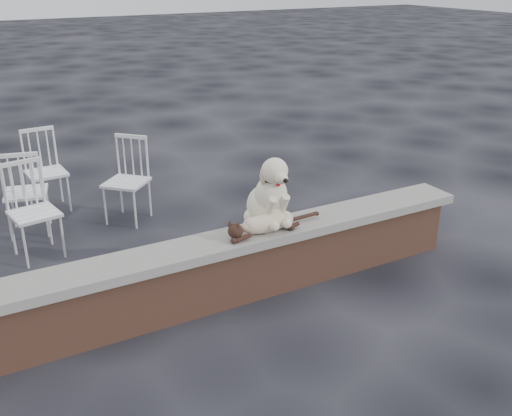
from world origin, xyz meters
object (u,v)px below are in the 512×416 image
chair_a (34,212)px  dog (266,189)px  chair_c (26,191)px  chair_d (126,181)px  chair_b (46,171)px  cat (267,222)px

chair_a → dog: bearing=-51.2°
chair_c → chair_a: bearing=101.2°
dog → chair_d: bearing=109.2°
dog → chair_d: dog is taller
chair_d → chair_b: 1.03m
chair_a → chair_c: (0.02, 0.63, 0.00)m
chair_a → chair_b: size_ratio=1.00×
dog → chair_c: 2.75m
cat → chair_b: bearing=114.9°
dog → chair_b: dog is taller
cat → chair_c: 2.80m
cat → chair_d: bearing=106.0°
chair_b → dog: bearing=-66.5°
dog → chair_c: dog is taller
cat → chair_a: (-1.62, 1.67, -0.20)m
chair_a → chair_c: bearing=78.6°
chair_c → chair_d: bearing=-178.1°
cat → chair_d: 2.18m
dog → chair_a: dog is taller
chair_d → chair_c: bearing=-146.2°
chair_d → chair_a: size_ratio=1.00×
chair_a → chair_b: 1.22m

